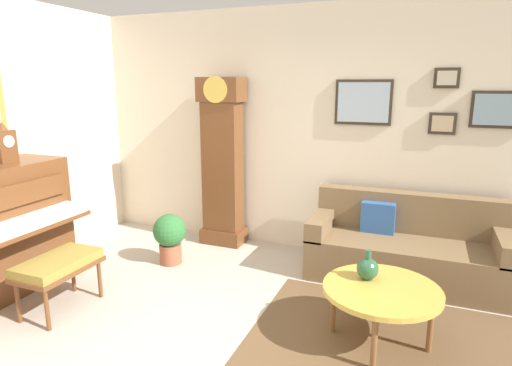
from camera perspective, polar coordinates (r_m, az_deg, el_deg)
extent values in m
cube|color=#B2A899|center=(3.43, -7.40, -22.51)|extent=(6.40, 6.00, 0.10)
cube|color=beige|center=(5.05, 5.51, 6.87)|extent=(5.30, 0.10, 2.80)
cube|color=#33281E|center=(4.80, 14.15, 10.41)|extent=(0.60, 0.03, 0.48)
cube|color=#9EB2C1|center=(4.78, 14.12, 10.41)|extent=(0.54, 0.01, 0.42)
cube|color=#33281E|center=(4.77, 23.64, 7.30)|extent=(0.26, 0.03, 0.22)
cube|color=tan|center=(4.75, 23.64, 7.28)|extent=(0.20, 0.01, 0.16)
cube|color=#33281E|center=(4.80, 29.82, 8.51)|extent=(0.52, 0.03, 0.36)
cube|color=#7A93A3|center=(4.78, 29.85, 8.49)|extent=(0.46, 0.01, 0.30)
cube|color=#33281E|center=(4.75, 24.14, 12.69)|extent=(0.24, 0.03, 0.20)
cube|color=#BCB299|center=(4.74, 24.15, 12.69)|extent=(0.18, 0.01, 0.14)
cube|color=brown|center=(3.66, 17.30, -19.52)|extent=(2.10, 1.50, 0.01)
cube|color=brown|center=(4.28, -28.87, -5.72)|extent=(0.28, 1.38, 0.04)
cube|color=white|center=(4.27, -28.96, -4.95)|extent=(0.26, 1.32, 0.08)
cube|color=brown|center=(4.29, -30.25, -1.67)|extent=(0.03, 1.20, 0.20)
cube|color=brown|center=(4.13, -24.86, -10.38)|extent=(0.42, 0.70, 0.04)
cube|color=olive|center=(4.11, -24.94, -9.61)|extent=(0.40, 0.68, 0.08)
cylinder|color=brown|center=(3.93, -26.15, -14.99)|extent=(0.04, 0.04, 0.36)
cylinder|color=brown|center=(4.30, -20.16, -11.94)|extent=(0.04, 0.04, 0.36)
cylinder|color=brown|center=(4.15, -29.22, -13.77)|extent=(0.04, 0.04, 0.36)
cylinder|color=brown|center=(4.51, -23.26, -11.04)|extent=(0.04, 0.04, 0.36)
cube|color=brown|center=(5.42, -4.30, -6.94)|extent=(0.52, 0.34, 0.18)
cube|color=brown|center=(5.20, -4.45, 1.38)|extent=(0.44, 0.28, 1.78)
cube|color=brown|center=(5.09, -4.65, 12.35)|extent=(0.52, 0.32, 0.28)
cylinder|color=gold|center=(4.95, -5.46, 12.32)|extent=(0.30, 0.02, 0.30)
cylinder|color=gold|center=(5.14, -4.70, 1.92)|extent=(0.03, 0.03, 0.70)
cube|color=brown|center=(4.62, 19.24, -9.69)|extent=(1.90, 0.80, 0.42)
cube|color=brown|center=(4.77, 19.80, -3.79)|extent=(1.90, 0.20, 0.44)
cube|color=brown|center=(4.62, 8.78, -5.26)|extent=(0.18, 0.80, 0.20)
cube|color=brown|center=(4.58, 30.38, -7.11)|extent=(0.18, 0.80, 0.20)
cube|color=#2D5699|center=(4.64, 15.97, -4.48)|extent=(0.34, 0.12, 0.32)
cylinder|color=gold|center=(3.43, 16.46, -13.54)|extent=(0.88, 0.88, 0.04)
torus|color=brown|center=(3.43, 16.46, -13.54)|extent=(0.88, 0.88, 0.04)
cylinder|color=brown|center=(3.86, 16.79, -14.24)|extent=(0.04, 0.04, 0.41)
cylinder|color=brown|center=(3.54, 22.30, -17.35)|extent=(0.04, 0.04, 0.41)
cylinder|color=brown|center=(3.23, 15.52, -19.90)|extent=(0.04, 0.04, 0.41)
cylinder|color=brown|center=(3.58, 10.25, -16.13)|extent=(0.04, 0.04, 0.41)
cube|color=brown|center=(4.62, -30.56, 4.22)|extent=(0.12, 0.18, 0.30)
cylinder|color=white|center=(4.56, -30.16, 4.82)|extent=(0.01, 0.11, 0.11)
cone|color=brown|center=(4.60, -30.84, 6.56)|extent=(0.10, 0.10, 0.08)
cylinder|color=#234C33|center=(3.53, 14.61, -12.20)|extent=(0.09, 0.09, 0.01)
sphere|color=#285638|center=(3.50, 14.69, -11.02)|extent=(0.17, 0.17, 0.17)
cylinder|color=#285638|center=(3.45, 14.80, -9.28)|extent=(0.04, 0.04, 0.08)
cylinder|color=#935138|center=(4.88, -11.35, -9.22)|extent=(0.24, 0.24, 0.22)
sphere|color=#2D6B33|center=(4.79, -11.49, -6.22)|extent=(0.36, 0.36, 0.36)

